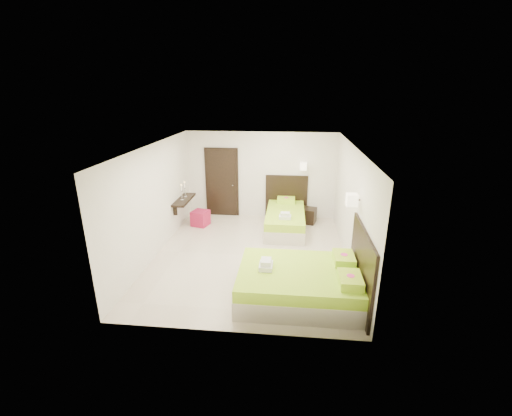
# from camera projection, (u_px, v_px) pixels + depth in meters

# --- Properties ---
(floor) EXTENTS (5.50, 5.50, 0.00)m
(floor) POSITION_uv_depth(u_px,v_px,m) (251.00, 255.00, 8.19)
(floor) COLOR beige
(floor) RESTS_ON ground
(bed_single) EXTENTS (1.27, 2.12, 1.75)m
(bed_single) POSITION_uv_depth(u_px,v_px,m) (285.00, 218.00, 9.67)
(bed_single) COLOR beige
(bed_single) RESTS_ON ground
(bed_double) EXTENTS (2.27, 1.93, 1.88)m
(bed_double) POSITION_uv_depth(u_px,v_px,m) (304.00, 282.00, 6.42)
(bed_double) COLOR beige
(bed_double) RESTS_ON ground
(nightstand) EXTENTS (0.60, 0.56, 0.44)m
(nightstand) POSITION_uv_depth(u_px,v_px,m) (307.00, 215.00, 10.15)
(nightstand) COLOR black
(nightstand) RESTS_ON ground
(ottoman) EXTENTS (0.54, 0.54, 0.44)m
(ottoman) POSITION_uv_depth(u_px,v_px,m) (200.00, 218.00, 9.94)
(ottoman) COLOR maroon
(ottoman) RESTS_ON ground
(door) EXTENTS (1.02, 0.15, 2.14)m
(door) POSITION_uv_depth(u_px,v_px,m) (222.00, 183.00, 10.49)
(door) COLOR black
(door) RESTS_ON ground
(console_shelf) EXTENTS (0.35, 1.20, 0.78)m
(console_shelf) POSITION_uv_depth(u_px,v_px,m) (184.00, 200.00, 9.62)
(console_shelf) COLOR black
(console_shelf) RESTS_ON ground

